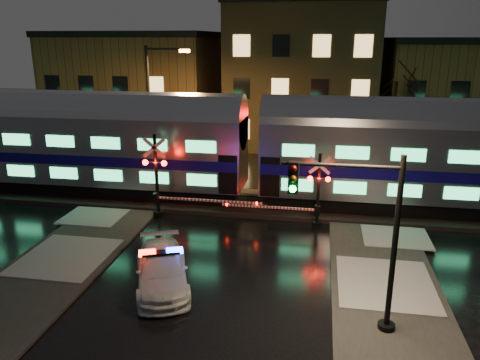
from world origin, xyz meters
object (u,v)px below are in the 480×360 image
(crossing_signal_left, at_px, (163,184))
(police_car, at_px, (162,270))
(traffic_light, at_px, (364,241))
(streetlight, at_px, (154,104))
(crossing_signal_right, at_px, (310,198))

(crossing_signal_left, bearing_deg, police_car, -71.85)
(traffic_light, bearing_deg, police_car, 164.32)
(streetlight, bearing_deg, traffic_light, -51.32)
(crossing_signal_right, height_order, crossing_signal_left, crossing_signal_left)
(crossing_signal_right, height_order, streetlight, streetlight)
(crossing_signal_right, relative_size, traffic_light, 0.92)
(police_car, relative_size, crossing_signal_right, 0.93)
(police_car, xyz_separation_m, streetlight, (-4.95, 13.40, 4.24))
(traffic_light, relative_size, streetlight, 0.68)
(traffic_light, bearing_deg, crossing_signal_left, 134.94)
(police_car, xyz_separation_m, traffic_light, (7.03, -1.56, 2.40))
(police_car, relative_size, crossing_signal_left, 0.80)
(crossing_signal_left, xyz_separation_m, traffic_light, (9.23, -8.27, 1.26))
(crossing_signal_right, relative_size, crossing_signal_left, 0.86)
(traffic_light, xyz_separation_m, streetlight, (-11.98, 14.96, 1.84))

